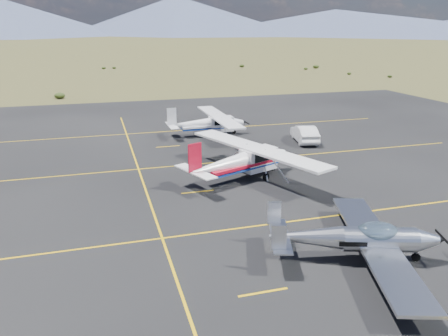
{
  "coord_description": "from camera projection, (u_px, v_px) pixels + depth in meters",
  "views": [
    {
      "loc": [
        -8.44,
        -16.77,
        9.61
      ],
      "look_at": [
        -1.51,
        6.87,
        1.6
      ],
      "focal_mm": 35.0,
      "sensor_mm": 36.0,
      "label": 1
    }
  ],
  "objects": [
    {
      "name": "ground",
      "position": [
        296.0,
        241.0,
        20.53
      ],
      "size": [
        1600.0,
        1600.0,
        0.0
      ],
      "primitive_type": "plane",
      "color": "#383D1C",
      "rests_on": "ground"
    },
    {
      "name": "apron",
      "position": [
        247.0,
        190.0,
        26.92
      ],
      "size": [
        72.0,
        72.0,
        0.02
      ],
      "primitive_type": "cube",
      "color": "black",
      "rests_on": "ground"
    },
    {
      "name": "aircraft_low_wing",
      "position": [
        359.0,
        239.0,
        18.48
      ],
      "size": [
        7.34,
        9.93,
        2.17
      ],
      "rotation": [
        0.0,
        0.0,
        -0.32
      ],
      "color": "silver",
      "rests_on": "apron"
    },
    {
      "name": "aircraft_cessna",
      "position": [
        242.0,
        160.0,
        28.33
      ],
      "size": [
        8.57,
        11.76,
        3.05
      ],
      "rotation": [
        0.0,
        0.0,
        0.38
      ],
      "color": "white",
      "rests_on": "apron"
    },
    {
      "name": "aircraft_plain",
      "position": [
        208.0,
        123.0,
        39.91
      ],
      "size": [
        6.43,
        10.72,
        2.73
      ],
      "rotation": [
        0.0,
        0.0,
        0.01
      ],
      "color": "white",
      "rests_on": "apron"
    },
    {
      "name": "sedan",
      "position": [
        305.0,
        133.0,
        37.9
      ],
      "size": [
        2.43,
        4.68,
        1.47
      ],
      "primitive_type": "imported",
      "rotation": [
        0.0,
        0.0,
        2.94
      ],
      "color": "white",
      "rests_on": "apron"
    }
  ]
}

